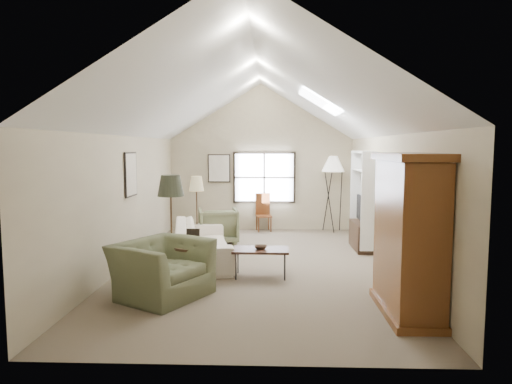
{
  "coord_description": "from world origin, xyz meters",
  "views": [
    {
      "loc": [
        0.32,
        -8.58,
        2.29
      ],
      "look_at": [
        0.0,
        0.4,
        1.4
      ],
      "focal_mm": 32.0,
      "sensor_mm": 36.0,
      "label": 1
    }
  ],
  "objects_px": {
    "side_chair": "(264,213)",
    "armchair_near": "(162,269)",
    "armoire": "(409,235)",
    "coffee_table": "(261,263)",
    "sofa": "(202,242)",
    "side_table": "(193,265)",
    "armchair_far": "(218,226)"
  },
  "relations": [
    {
      "from": "armoire",
      "to": "armchair_near",
      "type": "height_order",
      "value": "armoire"
    },
    {
      "from": "side_table",
      "to": "armchair_far",
      "type": "bearing_deg",
      "value": 89.53
    },
    {
      "from": "armoire",
      "to": "sofa",
      "type": "bearing_deg",
      "value": 139.49
    },
    {
      "from": "sofa",
      "to": "armchair_far",
      "type": "bearing_deg",
      "value": -15.32
    },
    {
      "from": "side_chair",
      "to": "armchair_near",
      "type": "bearing_deg",
      "value": -115.73
    },
    {
      "from": "armchair_far",
      "to": "side_table",
      "type": "relative_size",
      "value": 1.39
    },
    {
      "from": "armoire",
      "to": "sofa",
      "type": "distance_m",
      "value": 4.35
    },
    {
      "from": "sofa",
      "to": "armchair_near",
      "type": "distance_m",
      "value": 2.22
    },
    {
      "from": "sofa",
      "to": "coffee_table",
      "type": "relative_size",
      "value": 2.71
    },
    {
      "from": "armoire",
      "to": "armchair_near",
      "type": "distance_m",
      "value": 3.65
    },
    {
      "from": "armchair_far",
      "to": "armchair_near",
      "type": "bearing_deg",
      "value": 72.75
    },
    {
      "from": "armchair_far",
      "to": "side_table",
      "type": "height_order",
      "value": "armchair_far"
    },
    {
      "from": "sofa",
      "to": "armchair_far",
      "type": "height_order",
      "value": "armchair_far"
    },
    {
      "from": "armchair_far",
      "to": "side_chair",
      "type": "height_order",
      "value": "side_chair"
    },
    {
      "from": "armchair_near",
      "to": "side_chair",
      "type": "distance_m",
      "value": 5.7
    },
    {
      "from": "side_table",
      "to": "coffee_table",
      "type": "bearing_deg",
      "value": 24.6
    },
    {
      "from": "armoire",
      "to": "side_table",
      "type": "xyz_separation_m",
      "value": [
        -3.17,
        1.19,
        -0.77
      ]
    },
    {
      "from": "side_table",
      "to": "side_chair",
      "type": "xyz_separation_m",
      "value": [
        1.08,
        4.91,
        0.18
      ]
    },
    {
      "from": "armchair_far",
      "to": "side_chair",
      "type": "bearing_deg",
      "value": -134.17
    },
    {
      "from": "armoire",
      "to": "armchair_far",
      "type": "xyz_separation_m",
      "value": [
        -3.14,
        4.47,
        -0.68
      ]
    },
    {
      "from": "armoire",
      "to": "side_table",
      "type": "height_order",
      "value": "armoire"
    },
    {
      "from": "armchair_far",
      "to": "side_chair",
      "type": "xyz_separation_m",
      "value": [
        1.05,
        1.63,
        0.09
      ]
    },
    {
      "from": "side_table",
      "to": "side_chair",
      "type": "relative_size",
      "value": 0.65
    },
    {
      "from": "side_chair",
      "to": "armchair_far",
      "type": "bearing_deg",
      "value": -133.79
    },
    {
      "from": "armchair_far",
      "to": "coffee_table",
      "type": "bearing_deg",
      "value": 99.98
    },
    {
      "from": "side_chair",
      "to": "coffee_table",
      "type": "bearing_deg",
      "value": -100.57
    },
    {
      "from": "armoire",
      "to": "armchair_far",
      "type": "bearing_deg",
      "value": 125.07
    },
    {
      "from": "armoire",
      "to": "coffee_table",
      "type": "relative_size",
      "value": 2.24
    },
    {
      "from": "coffee_table",
      "to": "side_table",
      "type": "height_order",
      "value": "side_table"
    },
    {
      "from": "armoire",
      "to": "side_chair",
      "type": "xyz_separation_m",
      "value": [
        -2.09,
        6.1,
        -0.59
      ]
    },
    {
      "from": "sofa",
      "to": "coffee_table",
      "type": "distance_m",
      "value": 1.64
    },
    {
      "from": "sofa",
      "to": "armchair_near",
      "type": "xyz_separation_m",
      "value": [
        -0.28,
        -2.2,
        0.04
      ]
    }
  ]
}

